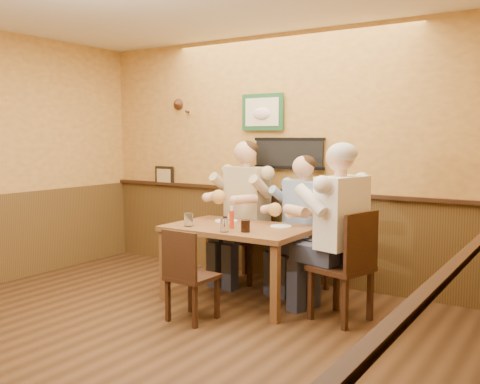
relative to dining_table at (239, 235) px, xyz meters
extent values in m
plane|color=#331F0F|center=(-0.10, -1.50, -0.66)|extent=(5.00, 5.00, 0.00)
cube|color=gold|center=(-0.10, 1.00, 0.74)|extent=(5.00, 0.02, 2.80)
cube|color=gold|center=(2.40, -1.50, 0.74)|extent=(0.02, 5.00, 2.80)
cube|color=brown|center=(-0.10, 0.98, -0.16)|extent=(5.00, 0.02, 1.00)
cube|color=brown|center=(2.38, -1.50, -0.16)|extent=(0.02, 5.00, 1.00)
cube|color=black|center=(0.05, 0.96, 0.79)|extent=(0.88, 0.03, 0.34)
cube|color=#1C522D|center=(-0.30, 0.96, 1.26)|extent=(0.54, 0.03, 0.42)
cube|color=black|center=(-1.80, 0.96, 0.46)|extent=(0.30, 0.03, 0.26)
cube|color=brown|center=(0.00, 0.00, 0.07)|extent=(1.40, 0.90, 0.05)
cube|color=brown|center=(-0.64, -0.39, -0.31)|extent=(0.07, 0.07, 0.70)
cube|color=brown|center=(0.64, -0.39, -0.31)|extent=(0.07, 0.07, 0.70)
cube|color=brown|center=(-0.64, 0.39, -0.31)|extent=(0.07, 0.07, 0.70)
cube|color=brown|center=(0.64, 0.39, -0.31)|extent=(0.07, 0.07, 0.70)
cylinder|color=silver|center=(-0.41, -0.27, 0.16)|extent=(0.09, 0.09, 0.13)
cylinder|color=white|center=(0.06, -0.34, 0.15)|extent=(0.10, 0.10, 0.12)
cylinder|color=black|center=(0.23, -0.24, 0.15)|extent=(0.09, 0.09, 0.11)
cylinder|color=red|center=(0.01, -0.14, 0.19)|extent=(0.06, 0.06, 0.20)
cylinder|color=silver|center=(-0.17, 0.10, 0.14)|extent=(0.05, 0.05, 0.09)
cylinder|color=black|center=(-0.11, -0.08, 0.14)|extent=(0.05, 0.05, 0.10)
cylinder|color=white|center=(-0.27, 0.17, 0.10)|extent=(0.28, 0.28, 0.02)
cylinder|color=silver|center=(0.38, 0.19, 0.10)|extent=(0.26, 0.26, 0.01)
camera|label=1|loc=(2.87, -4.39, 0.98)|focal=40.00mm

